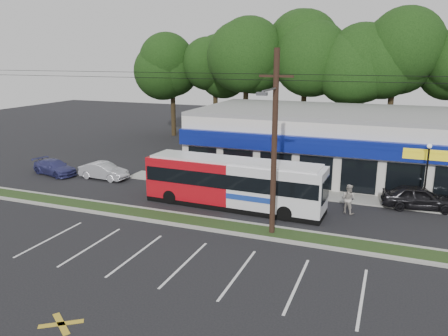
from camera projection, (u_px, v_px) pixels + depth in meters
ground at (215, 233)px, 24.39m from camera, size 120.00×120.00×0.00m
grass_strip at (222, 226)px, 25.28m from camera, size 40.00×1.60×0.12m
curb_south at (216, 231)px, 24.51m from camera, size 40.00×0.25×0.14m
curb_north at (227, 220)px, 26.04m from camera, size 40.00×0.25×0.14m
sidewalk at (329, 196)px, 30.73m from camera, size 32.00×2.20×0.10m
strip_mall at (350, 143)px, 36.15m from camera, size 25.00×12.55×5.30m
utility_pole at (271, 138)px, 22.89m from camera, size 50.00×2.77×10.00m
lamp_post at (427, 168)px, 27.79m from camera, size 0.30×0.30×4.25m
tree_line at (349, 68)px, 44.35m from camera, size 46.76×6.76×11.83m
metrobus at (234, 182)px, 28.23m from camera, size 11.90×2.91×3.18m
car_dark at (419, 197)px, 28.09m from camera, size 4.73×2.43×1.54m
car_silver at (104, 171)px, 34.98m from camera, size 4.14×1.63×1.34m
car_blue at (55, 167)px, 36.30m from camera, size 4.59×2.72×1.25m
pedestrian_a at (312, 188)px, 29.90m from camera, size 0.68×0.67×1.58m
pedestrian_b at (348, 199)px, 27.26m from camera, size 1.12×1.02×1.88m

